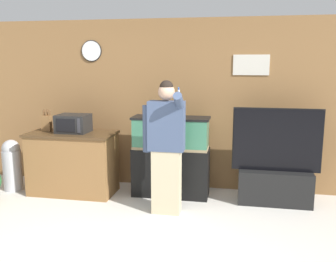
# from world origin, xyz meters

# --- Properties ---
(wall_back_paneled) EXTENTS (10.00, 0.08, 2.60)m
(wall_back_paneled) POSITION_xyz_m (-0.00, 2.60, 1.30)
(wall_back_paneled) COLOR olive
(wall_back_paneled) RESTS_ON ground_plane
(counter_island) EXTENTS (1.29, 0.64, 0.93)m
(counter_island) POSITION_xyz_m (-1.51, 1.97, 0.47)
(counter_island) COLOR brown
(counter_island) RESTS_ON ground_plane
(microwave) EXTENTS (0.46, 0.37, 0.27)m
(microwave) POSITION_xyz_m (-1.48, 2.00, 1.06)
(microwave) COLOR black
(microwave) RESTS_ON counter_island
(knife_block) EXTENTS (0.14, 0.09, 0.34)m
(knife_block) POSITION_xyz_m (-1.92, 2.01, 1.05)
(knife_block) COLOR brown
(knife_block) RESTS_ON counter_island
(aquarium_on_stand) EXTENTS (1.12, 0.41, 1.18)m
(aquarium_on_stand) POSITION_xyz_m (-0.04, 2.14, 0.59)
(aquarium_on_stand) COLOR black
(aquarium_on_stand) RESTS_ON ground_plane
(tv_on_stand) EXTENTS (1.20, 0.40, 1.34)m
(tv_on_stand) POSITION_xyz_m (1.44, 2.10, 0.39)
(tv_on_stand) COLOR black
(tv_on_stand) RESTS_ON ground_plane
(person_standing) EXTENTS (0.55, 0.41, 1.74)m
(person_standing) POSITION_xyz_m (0.01, 1.48, 0.90)
(person_standing) COLOR #BCAD89
(person_standing) RESTS_ON ground_plane
(trash_bin) EXTENTS (0.28, 0.28, 0.79)m
(trash_bin) POSITION_xyz_m (-2.49, 1.92, 0.41)
(trash_bin) COLOR #B7B7BC
(trash_bin) RESTS_ON ground_plane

